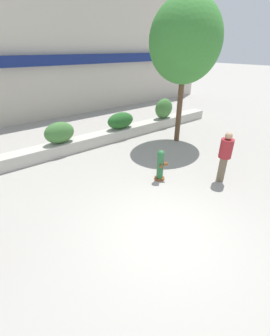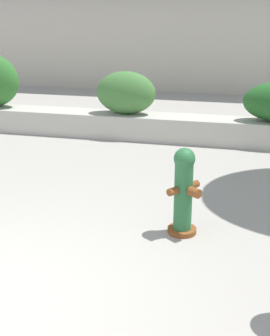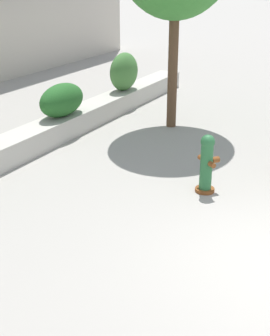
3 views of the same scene
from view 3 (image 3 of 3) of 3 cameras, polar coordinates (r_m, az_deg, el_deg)
The scene contains 3 objects.
hedge_bush_3 at distance 11.23m, azimuth -8.90°, elevation 8.19°, with size 1.41×0.70×0.77m, color #235B23.
hedge_bush_4 at distance 13.57m, azimuth -1.35°, elevation 11.66°, with size 1.16×0.63×1.07m, color #427538.
fire_hydrant at distance 8.37m, azimuth 8.73°, elevation 0.60°, with size 0.49×0.49×1.08m.
Camera 3 is at (-5.66, -0.66, 3.71)m, focal length 50.00 mm.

